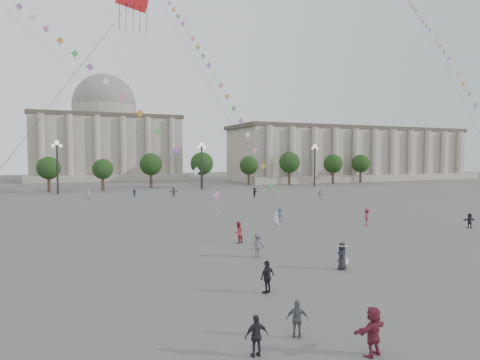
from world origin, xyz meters
name	(u,v)px	position (x,y,z in m)	size (l,w,h in m)	color
ground	(319,275)	(0.00, 0.00, 0.00)	(360.00, 360.00, 0.00)	#514F4C
hall_east	(352,154)	(75.00, 93.89, 8.43)	(84.00, 26.22, 17.20)	#A49A8A
hall_central	(105,137)	(0.00, 129.22, 14.23)	(48.30, 34.30, 35.50)	#A49A8A
tree_row	(128,166)	(0.00, 78.00, 5.39)	(137.12, 5.12, 8.00)	#3C2A1E
lamp_post_mid_west	(57,157)	(-15.00, 70.00, 7.35)	(2.00, 0.90, 10.65)	#262628
lamp_post_mid_east	(202,157)	(15.00, 70.00, 7.35)	(2.00, 0.90, 10.65)	#262628
lamp_post_far_east	(315,157)	(45.00, 70.00, 7.35)	(2.00, 0.90, 10.65)	#262628
person_crowd_0	(134,193)	(-2.03, 57.35, 0.81)	(0.94, 0.39, 1.61)	navy
person_crowd_3	(470,221)	(24.08, 8.76, 0.77)	(1.42, 0.45, 1.53)	#222228
person_crowd_4	(88,194)	(-10.03, 57.73, 0.86)	(1.60, 0.51, 1.73)	silver
person_crowd_6	(258,245)	(-1.52, 5.58, 0.91)	(1.17, 0.67, 1.82)	#5A595D
person_crowd_7	(320,194)	(27.61, 41.26, 0.87)	(1.61, 0.51, 1.74)	#BABBB6
person_crowd_8	(367,217)	(15.45, 14.20, 0.91)	(1.18, 0.68, 1.83)	maroon
person_crowd_9	(255,192)	(18.29, 48.74, 0.89)	(1.66, 0.53, 1.79)	black
person_crowd_12	(174,192)	(4.70, 54.96, 0.93)	(1.72, 0.55, 1.86)	#5E5E62
person_crowd_13	(276,221)	(5.58, 16.17, 0.85)	(0.62, 0.41, 1.70)	silver
tourist_1	(257,336)	(-8.24, -8.40, 0.77)	(0.91, 0.38, 1.55)	#232227
tourist_2	(373,331)	(-4.28, -10.00, 0.92)	(1.70, 0.54, 1.83)	maroon
tourist_3	(297,319)	(-6.03, -7.57, 0.77)	(0.90, 0.37, 1.54)	#57585C
tourist_4	(267,277)	(-4.58, -2.01, 0.88)	(1.04, 0.43, 1.77)	black
kite_flyer_0	(238,232)	(-0.84, 10.94, 0.92)	(0.89, 0.69, 1.83)	#A02B3C
kite_flyer_1	(280,215)	(8.04, 19.90, 0.81)	(1.05, 0.60, 1.63)	#37537D
hat_person	(342,255)	(2.07, 0.44, 0.92)	(1.03, 0.91, 1.77)	black
dragon_kite	(131,13)	(-10.62, 3.94, 15.79)	(6.28, 2.71, 18.65)	red
kite_train_west	(33,23)	(-16.99, 29.88, 21.79)	(30.48, 35.09, 60.15)	#3F3F3F
kite_train_mid	(181,25)	(3.12, 43.39, 27.78)	(9.97, 44.30, 66.51)	#3F3F3F
kite_train_east	(442,53)	(39.06, 26.16, 23.03)	(31.38, 45.45, 68.88)	#3F3F3F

